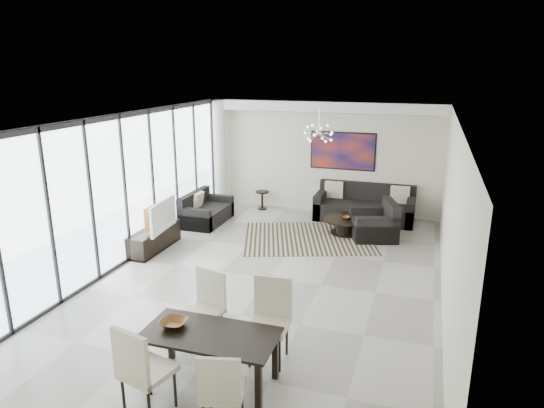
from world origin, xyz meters
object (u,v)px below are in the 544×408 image
at_px(coffee_table, 346,225).
at_px(sofa_main, 365,208).
at_px(tv_console, 155,239).
at_px(dining_table, 210,340).
at_px(television, 158,216).

relative_size(coffee_table, sofa_main, 0.43).
xyz_separation_m(sofa_main, tv_console, (-3.94, -3.46, -0.07)).
bearing_deg(sofa_main, dining_table, -97.15).
bearing_deg(sofa_main, television, -137.02).
bearing_deg(television, tv_console, 62.90).
height_order(sofa_main, tv_console, sofa_main).
relative_size(coffee_table, dining_table, 0.63).
bearing_deg(tv_console, coffee_table, 31.62).
distance_m(coffee_table, television, 4.25).
height_order(television, dining_table, television).
height_order(coffee_table, sofa_main, sofa_main).
bearing_deg(coffee_table, tv_console, -148.38).
distance_m(tv_console, dining_table, 4.82).
xyz_separation_m(sofa_main, dining_table, (-0.90, -7.18, 0.29)).
xyz_separation_m(coffee_table, sofa_main, (0.26, 1.19, 0.09)).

